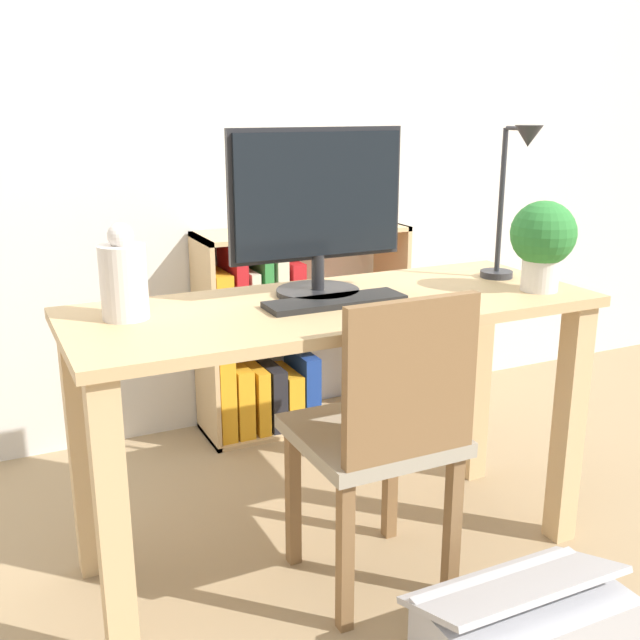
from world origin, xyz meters
name	(u,v)px	position (x,y,z in m)	size (l,w,h in m)	color
ground_plane	(334,552)	(0.00, 0.00, 0.00)	(10.00, 10.00, 0.00)	#997F5B
wall_back	(207,103)	(0.00, 1.10, 1.30)	(8.00, 0.05, 2.60)	silver
desk	(335,358)	(0.00, 0.00, 0.62)	(1.45, 0.56, 0.78)	tan
monitor	(317,205)	(-0.01, 0.09, 1.03)	(0.51, 0.24, 0.46)	#232326
keyboard	(335,301)	(-0.01, -0.02, 0.79)	(0.39, 0.11, 0.02)	black
vase	(123,278)	(-0.55, 0.08, 0.88)	(0.12, 0.12, 0.24)	silver
desk_lamp	(514,187)	(0.59, 0.00, 1.06)	(0.10, 0.19, 0.46)	#2D2D33
potted_plant	(543,239)	(0.59, -0.14, 0.93)	(0.19, 0.19, 0.26)	silver
chair	(383,432)	(0.03, -0.21, 0.48)	(0.40, 0.40, 0.86)	#9E937F
bookshelf	(272,343)	(0.18, 0.92, 0.37)	(0.85, 0.28, 0.82)	tan
storage_box	(524,631)	(0.19, -0.62, 0.10)	(0.50, 0.30, 0.25)	#B2B2B7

